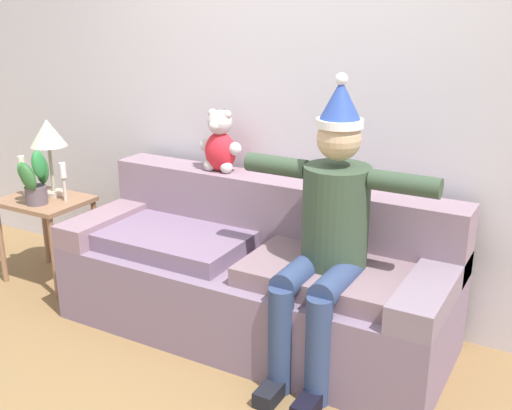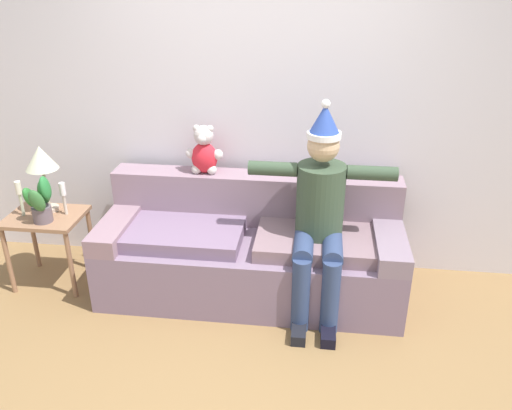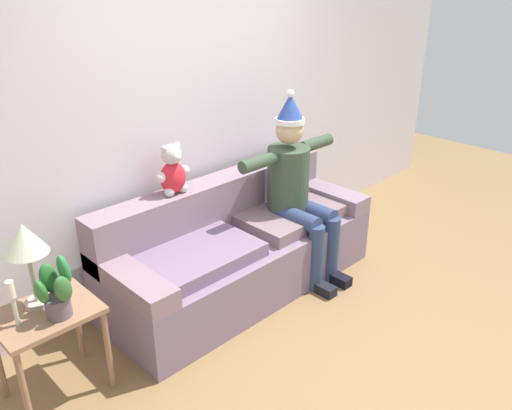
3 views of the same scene
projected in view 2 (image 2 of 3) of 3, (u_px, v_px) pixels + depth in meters
ground_plane at (229, 382)px, 3.22m from camera, size 10.00×10.00×0.00m
back_wall at (260, 104)px, 4.04m from camera, size 7.00×0.10×2.70m
couch at (251, 250)px, 4.01m from camera, size 2.24×0.85×0.86m
person_seated at (320, 211)px, 3.62m from camera, size 1.02×0.77×1.54m
teddy_bear at (204, 152)px, 3.99m from camera, size 0.29×0.17×0.38m
side_table at (47, 226)px, 4.04m from camera, size 0.56×0.45×0.59m
table_lamp at (41, 161)px, 3.90m from camera, size 0.24×0.24×0.52m
potted_plant at (40, 201)px, 3.83m from camera, size 0.23×0.24×0.37m
candle_tall at (19, 194)px, 3.92m from camera, size 0.04×0.04×0.28m
candle_short at (63, 194)px, 3.94m from camera, size 0.04×0.04×0.26m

